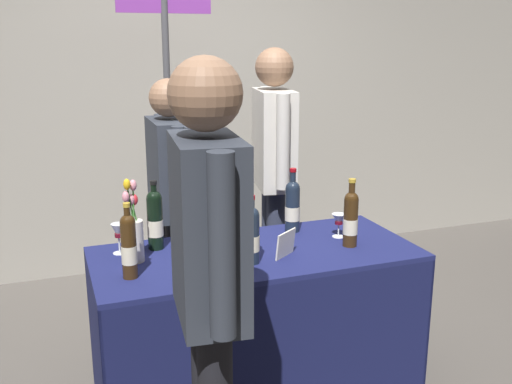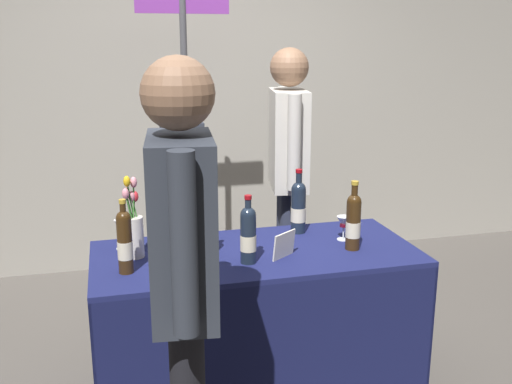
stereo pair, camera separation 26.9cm
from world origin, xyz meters
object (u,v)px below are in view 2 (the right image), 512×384
object	(u,v)px
display_bottle_0	(206,228)
taster_foreground_right	(183,264)
wine_glass_near_vendor	(344,223)
wine_glass_near_taster	(122,228)
wine_glass_mid	(194,229)
flower_vase	(134,229)
featured_wine_bottle	(298,206)
booth_signpost	(186,110)
vendor_presenter	(288,159)
tasting_table	(256,295)

from	to	relation	value
display_bottle_0	taster_foreground_right	world-z (taller)	taster_foreground_right
wine_glass_near_vendor	wine_glass_near_taster	xyz separation A→B (m)	(-1.11, 0.15, 0.02)
wine_glass_mid	flower_vase	size ratio (longest dim) A/B	0.30
featured_wine_bottle	wine_glass_near_vendor	distance (m)	0.26
wine_glass_mid	wine_glass_near_vendor	bearing A→B (deg)	-8.27
wine_glass_near_taster	wine_glass_near_vendor	bearing A→B (deg)	-7.52
wine_glass_near_taster	booth_signpost	size ratio (longest dim) A/B	0.07
featured_wine_bottle	vendor_presenter	world-z (taller)	vendor_presenter
taster_foreground_right	flower_vase	bearing A→B (deg)	14.76
flower_vase	wine_glass_near_taster	bearing A→B (deg)	111.96
taster_foreground_right	booth_signpost	bearing A→B (deg)	-2.03
tasting_table	taster_foreground_right	xyz separation A→B (m)	(-0.45, -0.78, 0.51)
display_bottle_0	taster_foreground_right	size ratio (longest dim) A/B	0.20
taster_foreground_right	display_bottle_0	bearing A→B (deg)	-8.55
flower_vase	wine_glass_mid	bearing A→B (deg)	17.46
featured_wine_bottle	taster_foreground_right	world-z (taller)	taster_foreground_right
wine_glass_near_vendor	wine_glass_mid	bearing A→B (deg)	171.73
wine_glass_near_vendor	flower_vase	distance (m)	1.06
featured_wine_bottle	taster_foreground_right	distance (m)	1.26
display_bottle_0	wine_glass_mid	xyz separation A→B (m)	(-0.03, 0.17, -0.06)
featured_wine_bottle	flower_vase	xyz separation A→B (m)	(-0.87, -0.16, -0.01)
flower_vase	taster_foreground_right	world-z (taller)	taster_foreground_right
featured_wine_bottle	booth_signpost	distance (m)	1.12
display_bottle_0	wine_glass_near_taster	bearing A→B (deg)	151.83
flower_vase	booth_signpost	size ratio (longest dim) A/B	0.19
booth_signpost	flower_vase	bearing A→B (deg)	-110.56
tasting_table	flower_vase	size ratio (longest dim) A/B	3.93
display_bottle_0	tasting_table	bearing A→B (deg)	1.36
featured_wine_bottle	wine_glass_near_vendor	size ratio (longest dim) A/B	2.77
tasting_table	display_bottle_0	distance (m)	0.45
featured_wine_bottle	vendor_presenter	distance (m)	0.62
tasting_table	featured_wine_bottle	distance (m)	0.53
wine_glass_near_vendor	wine_glass_near_taster	distance (m)	1.12
tasting_table	display_bottle_0	world-z (taller)	display_bottle_0
display_bottle_0	wine_glass_near_vendor	distance (m)	0.73
vendor_presenter	taster_foreground_right	bearing A→B (deg)	-18.36
wine_glass_near_taster	booth_signpost	distance (m)	1.16
taster_foreground_right	tasting_table	bearing A→B (deg)	-23.92
tasting_table	wine_glass_mid	xyz separation A→B (m)	(-0.28, 0.16, 0.32)
tasting_table	flower_vase	bearing A→B (deg)	173.16
tasting_table	display_bottle_0	size ratio (longest dim) A/B	4.59
tasting_table	wine_glass_near_vendor	world-z (taller)	wine_glass_near_vendor
featured_wine_bottle	booth_signpost	world-z (taller)	booth_signpost
wine_glass_near_vendor	vendor_presenter	world-z (taller)	vendor_presenter
wine_glass_mid	vendor_presenter	bearing A→B (deg)	42.97
vendor_presenter	featured_wine_bottle	bearing A→B (deg)	-1.82
flower_vase	tasting_table	bearing A→B (deg)	-6.84
wine_glass_mid	flower_vase	distance (m)	0.32
featured_wine_bottle	taster_foreground_right	size ratio (longest dim) A/B	0.20
featured_wine_bottle	wine_glass_near_taster	world-z (taller)	featured_wine_bottle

